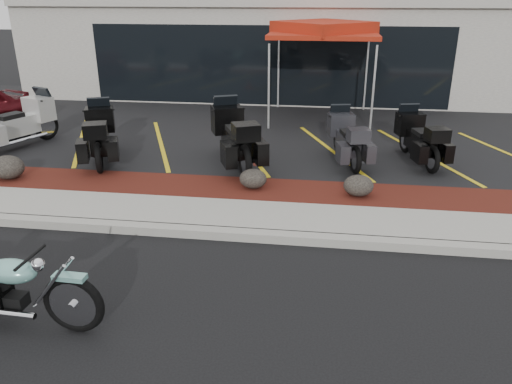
# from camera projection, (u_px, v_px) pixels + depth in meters

# --- Properties ---
(ground) EXTENTS (90.00, 90.00, 0.00)m
(ground) POSITION_uv_depth(u_px,v_px,m) (187.00, 263.00, 7.59)
(ground) COLOR black
(ground) RESTS_ON ground
(curb) EXTENTS (24.00, 0.25, 0.15)m
(curb) POSITION_uv_depth(u_px,v_px,m) (201.00, 232.00, 8.39)
(curb) COLOR gray
(curb) RESTS_ON ground
(sidewalk) EXTENTS (24.00, 1.20, 0.15)m
(sidewalk) POSITION_uv_depth(u_px,v_px,m) (210.00, 215.00, 9.03)
(sidewalk) COLOR gray
(sidewalk) RESTS_ON ground
(mulch_bed) EXTENTS (24.00, 1.20, 0.16)m
(mulch_bed) POSITION_uv_depth(u_px,v_px,m) (223.00, 190.00, 10.13)
(mulch_bed) COLOR #38180C
(mulch_bed) RESTS_ON ground
(upper_lot) EXTENTS (26.00, 9.60, 0.15)m
(upper_lot) POSITION_uv_depth(u_px,v_px,m) (258.00, 125.00, 15.09)
(upper_lot) COLOR black
(upper_lot) RESTS_ON ground
(dealership_building) EXTENTS (18.00, 8.16, 4.00)m
(dealership_building) POSITION_uv_depth(u_px,v_px,m) (279.00, 39.00, 20.12)
(dealership_building) COLOR gray
(dealership_building) RESTS_ON ground
(boulder_left) EXTENTS (0.70, 0.58, 0.49)m
(boulder_left) POSITION_uv_depth(u_px,v_px,m) (8.00, 167.00, 10.45)
(boulder_left) COLOR black
(boulder_left) RESTS_ON mulch_bed
(boulder_mid) EXTENTS (0.55, 0.46, 0.39)m
(boulder_mid) POSITION_uv_depth(u_px,v_px,m) (253.00, 179.00, 9.97)
(boulder_mid) COLOR black
(boulder_mid) RESTS_ON mulch_bed
(boulder_right) EXTENTS (0.58, 0.48, 0.41)m
(boulder_right) POSITION_uv_depth(u_px,v_px,m) (358.00, 186.00, 9.59)
(boulder_right) COLOR black
(boulder_right) RESTS_ON mulch_bed
(hero_cruiser) EXTENTS (2.93, 0.85, 1.02)m
(hero_cruiser) POSITION_uv_depth(u_px,v_px,m) (73.00, 296.00, 5.87)
(hero_cruiser) COLOR #6EABA1
(hero_cruiser) RESTS_ON ground
(touring_white) EXTENTS (1.76, 2.57, 1.40)m
(touring_white) POSITION_uv_depth(u_px,v_px,m) (45.00, 114.00, 13.06)
(touring_white) COLOR #B9BAB5
(touring_white) RESTS_ON upper_lot
(touring_black_front) EXTENTS (1.64, 2.46, 1.34)m
(touring_black_front) POSITION_uv_depth(u_px,v_px,m) (101.00, 124.00, 12.15)
(touring_black_front) COLOR black
(touring_black_front) RESTS_ON upper_lot
(touring_black_mid) EXTENTS (1.85, 2.64, 1.43)m
(touring_black_mid) POSITION_uv_depth(u_px,v_px,m) (226.00, 125.00, 11.89)
(touring_black_mid) COLOR black
(touring_black_mid) RESTS_ON upper_lot
(touring_grey) EXTENTS (1.24, 2.20, 1.21)m
(touring_grey) POSITION_uv_depth(u_px,v_px,m) (339.00, 129.00, 12.01)
(touring_grey) COLOR #28292D
(touring_grey) RESTS_ON upper_lot
(touring_black_rear) EXTENTS (1.27, 2.22, 1.21)m
(touring_black_rear) POSITION_uv_depth(u_px,v_px,m) (407.00, 128.00, 12.04)
(touring_black_rear) COLOR black
(touring_black_rear) RESTS_ON upper_lot
(traffic_cone) EXTENTS (0.37, 0.37, 0.42)m
(traffic_cone) POSITION_uv_depth(u_px,v_px,m) (217.00, 121.00, 14.40)
(traffic_cone) COLOR #F03D08
(traffic_cone) RESTS_ON upper_lot
(popup_canopy) EXTENTS (3.38, 3.38, 2.87)m
(popup_canopy) POSITION_uv_depth(u_px,v_px,m) (324.00, 31.00, 14.57)
(popup_canopy) COLOR silver
(popup_canopy) RESTS_ON upper_lot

